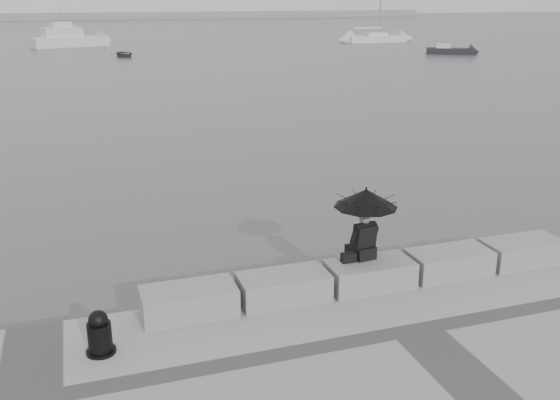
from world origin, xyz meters
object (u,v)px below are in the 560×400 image
object	(u,v)px
mooring_bollard	(100,335)
sailboat_right	(376,38)
dinghy	(124,54)
motor_cruiser	(70,39)
seated_person	(366,207)
small_motorboat	(450,51)

from	to	relation	value
mooring_bollard	sailboat_right	bearing A→B (deg)	60.04
sailboat_right	dinghy	distance (m)	33.59
sailboat_right	motor_cruiser	world-z (taller)	sailboat_right
mooring_bollard	dinghy	xyz separation A→B (m)	(5.23, 54.81, -0.54)
sailboat_right	seated_person	bearing A→B (deg)	-116.30
mooring_bollard	dinghy	distance (m)	55.06
seated_person	sailboat_right	distance (m)	71.54
motor_cruiser	small_motorboat	world-z (taller)	motor_cruiser
seated_person	mooring_bollard	distance (m)	5.11
sailboat_right	motor_cruiser	bearing A→B (deg)	173.56
seated_person	motor_cruiser	world-z (taller)	motor_cruiser
seated_person	sailboat_right	size ratio (longest dim) A/B	0.11
mooring_bollard	small_motorboat	size ratio (longest dim) A/B	0.15
seated_person	motor_cruiser	distance (m)	68.51
seated_person	dinghy	bearing A→B (deg)	81.66
mooring_bollard	dinghy	size ratio (longest dim) A/B	0.23
sailboat_right	small_motorboat	bearing A→B (deg)	-90.66
motor_cruiser	dinghy	bearing A→B (deg)	-89.74
small_motorboat	motor_cruiser	bearing A→B (deg)	179.53
mooring_bollard	small_motorboat	bearing A→B (deg)	51.99
seated_person	motor_cruiser	size ratio (longest dim) A/B	0.16
seated_person	dinghy	size ratio (longest dim) A/B	0.44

